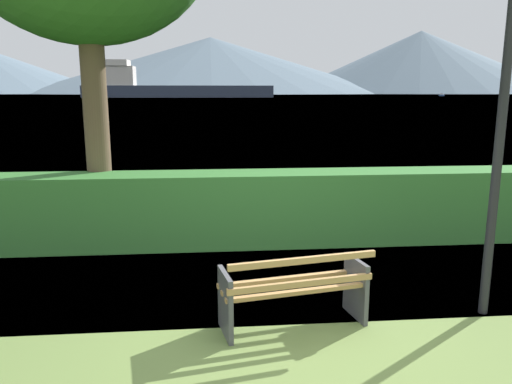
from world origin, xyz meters
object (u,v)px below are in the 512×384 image
Objects in this scene: park_bench at (294,290)px; fishing_boat_near at (442,95)px; cargo_ship_large at (164,87)px; lamp_post at (505,82)px.

fishing_boat_near is at bearing 64.27° from park_bench.
cargo_ship_large reaches higher than park_bench.
cargo_ship_large is 8.31× the size of fishing_boat_near.
park_bench is 3.10m from lamp_post.
cargo_ship_large reaches higher than lamp_post.
park_bench is 201.77m from cargo_ship_large.
lamp_post is at bearing 3.62° from park_bench.
park_bench is at bearing -176.38° from lamp_post.
fishing_boat_near is at bearing 20.44° from cargo_ship_large.
fishing_boat_near is at bearing 64.66° from lamp_post.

